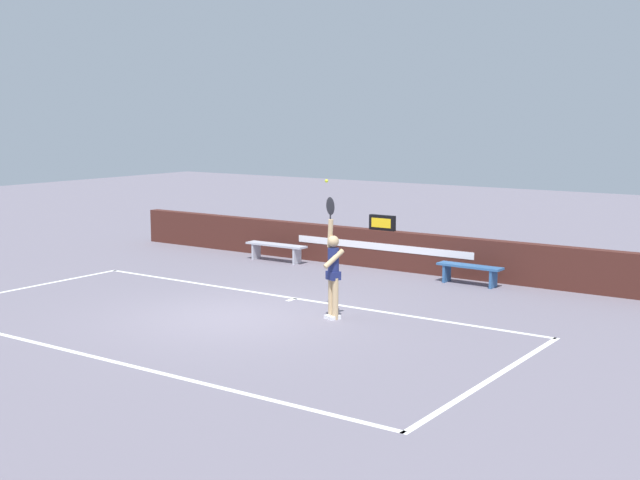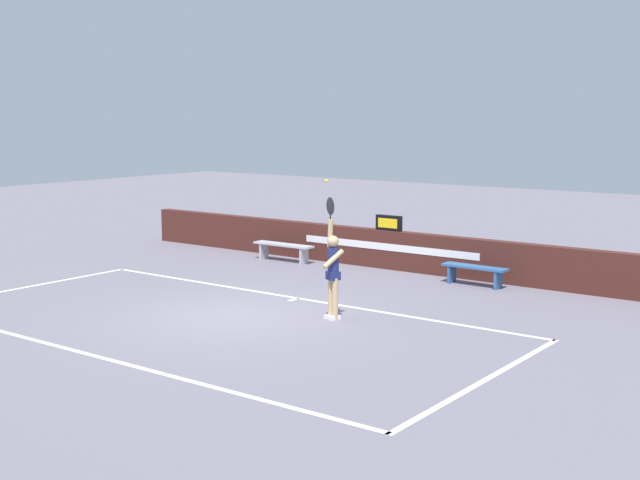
{
  "view_description": "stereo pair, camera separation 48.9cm",
  "coord_description": "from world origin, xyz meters",
  "px_view_note": "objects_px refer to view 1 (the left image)",
  "views": [
    {
      "loc": [
        10.44,
        -12.05,
        3.86
      ],
      "look_at": [
        1.38,
        0.92,
        1.5
      ],
      "focal_mm": 47.51,
      "sensor_mm": 36.0,
      "label": 1
    },
    {
      "loc": [
        10.84,
        -11.77,
        3.86
      ],
      "look_at": [
        1.38,
        0.92,
        1.5
      ],
      "focal_mm": 47.51,
      "sensor_mm": 36.0,
      "label": 2
    }
  ],
  "objects_px": {
    "tennis_ball": "(327,181)",
    "courtside_bench_near": "(470,270)",
    "tennis_player": "(333,269)",
    "speed_display": "(382,223)",
    "courtside_bench_far": "(276,248)"
  },
  "relations": [
    {
      "from": "tennis_player",
      "to": "tennis_ball",
      "type": "distance_m",
      "value": 1.67
    },
    {
      "from": "tennis_player",
      "to": "tennis_ball",
      "type": "relative_size",
      "value": 35.5
    },
    {
      "from": "speed_display",
      "to": "courtside_bench_near",
      "type": "bearing_deg",
      "value": -14.13
    },
    {
      "from": "courtside_bench_far",
      "to": "courtside_bench_near",
      "type": "bearing_deg",
      "value": 1.08
    },
    {
      "from": "tennis_player",
      "to": "courtside_bench_far",
      "type": "xyz_separation_m",
      "value": [
        -4.76,
        4.36,
        -0.59
      ]
    },
    {
      "from": "speed_display",
      "to": "tennis_player",
      "type": "relative_size",
      "value": 0.31
    },
    {
      "from": "courtside_bench_near",
      "to": "courtside_bench_far",
      "type": "bearing_deg",
      "value": -178.92
    },
    {
      "from": "tennis_ball",
      "to": "courtside_bench_far",
      "type": "height_order",
      "value": "tennis_ball"
    },
    {
      "from": "speed_display",
      "to": "tennis_player",
      "type": "height_order",
      "value": "tennis_player"
    },
    {
      "from": "tennis_ball",
      "to": "courtside_bench_near",
      "type": "distance_m",
      "value": 5.09
    },
    {
      "from": "speed_display",
      "to": "courtside_bench_near",
      "type": "distance_m",
      "value": 2.93
    },
    {
      "from": "tennis_player",
      "to": "courtside_bench_far",
      "type": "bearing_deg",
      "value": 137.52
    },
    {
      "from": "speed_display",
      "to": "tennis_ball",
      "type": "relative_size",
      "value": 10.86
    },
    {
      "from": "tennis_player",
      "to": "tennis_ball",
      "type": "bearing_deg",
      "value": -178.87
    },
    {
      "from": "tennis_player",
      "to": "courtside_bench_far",
      "type": "height_order",
      "value": "tennis_player"
    }
  ]
}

